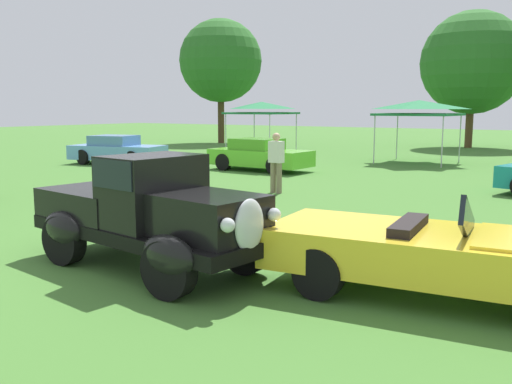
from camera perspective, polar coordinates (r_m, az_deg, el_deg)
ground_plane at (r=9.14m, az=-11.14°, el=-6.71°), size 120.00×120.00×0.00m
feature_pickup_truck at (r=8.43m, az=-10.68°, el=-1.96°), size 4.27×2.22×1.70m
neighbor_convertible at (r=7.44m, az=19.33°, el=-5.93°), size 4.67×2.18×1.40m
show_car_skyblue at (r=24.81m, az=-13.94°, el=4.15°), size 4.26×2.58×1.22m
show_car_lime at (r=21.54m, az=0.31°, el=3.78°), size 3.98×1.84×1.22m
spectator_far_side at (r=15.77m, az=2.06°, el=3.19°), size 0.41×0.26×1.69m
canopy_tent_left_field at (r=30.73m, az=0.56°, el=8.59°), size 3.09×3.09×2.71m
canopy_tent_center_field at (r=25.44m, az=16.20°, el=8.28°), size 3.17×3.17×2.71m
treeline_far_left at (r=39.00m, az=-3.61°, el=13.10°), size 5.56×5.56×8.31m
treeline_mid_left at (r=36.53m, az=21.09°, el=12.11°), size 6.07×6.07×8.08m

